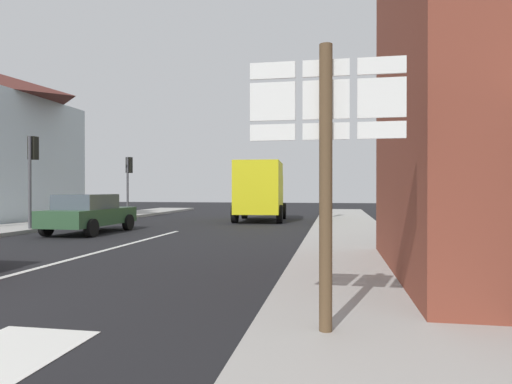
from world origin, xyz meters
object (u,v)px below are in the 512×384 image
at_px(sedan_far, 89,213).
at_px(delivery_truck, 260,189).
at_px(traffic_light_far_left, 129,173).
at_px(traffic_light_far_right, 323,171).
at_px(route_sign_post, 326,157).
at_px(traffic_light_near_left, 32,161).

relative_size(sedan_far, delivery_truck, 0.82).
xyz_separation_m(traffic_light_far_left, traffic_light_far_right, (10.98, -0.59, 0.02)).
bearing_deg(sedan_far, delivery_truck, 54.53).
distance_m(traffic_light_far_left, traffic_light_far_right, 11.00).
height_order(route_sign_post, traffic_light_near_left, traffic_light_near_left).
height_order(traffic_light_far_left, traffic_light_near_left, traffic_light_near_left).
xyz_separation_m(delivery_truck, traffic_light_far_left, (-7.77, 0.87, 0.94)).
relative_size(traffic_light_far_left, traffic_light_far_right, 0.99).
bearing_deg(traffic_light_near_left, route_sign_post, -42.81).
height_order(sedan_far, route_sign_post, route_sign_post).
relative_size(sedan_far, traffic_light_near_left, 1.14).
distance_m(delivery_truck, route_sign_post, 18.38).
distance_m(sedan_far, traffic_light_far_left, 8.86).
height_order(sedan_far, traffic_light_near_left, traffic_light_near_left).
bearing_deg(traffic_light_far_left, traffic_light_near_left, -90.00).
distance_m(sedan_far, delivery_truck, 9.18).
bearing_deg(traffic_light_near_left, traffic_light_far_right, 34.71).
relative_size(delivery_truck, traffic_light_near_left, 1.38).
xyz_separation_m(sedan_far, traffic_light_near_left, (-2.47, 0.11, 1.99)).
distance_m(traffic_light_far_left, traffic_light_near_left, 8.20).
distance_m(delivery_truck, traffic_light_far_right, 3.36).
relative_size(sedan_far, traffic_light_far_left, 1.21).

